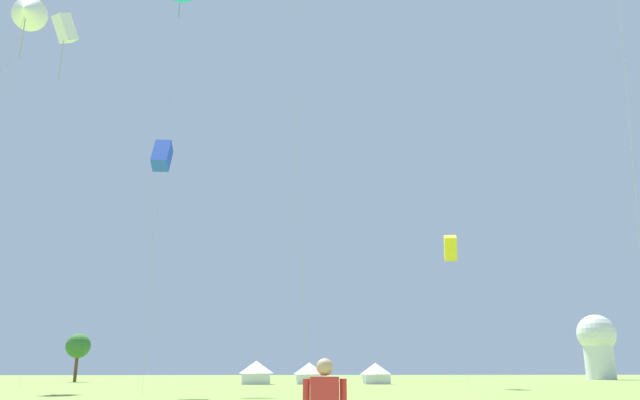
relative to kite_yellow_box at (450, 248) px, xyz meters
name	(u,v)px	position (x,y,z in m)	size (l,w,h in m)	color
kite_yellow_box	(450,248)	(0.00, 0.00, 0.00)	(1.60, 2.96, 14.28)	yellow
kite_cyan_parafoil	(180,0)	(-27.10, -2.30, 24.42)	(2.33, 1.21, 37.96)	#1EB7CC
kite_blue_box	(162,156)	(-25.65, -13.61, 3.81)	(1.26, 2.47, 18.10)	blue
kite_white_box	(65,29)	(-39.58, 2.30, 23.33)	(2.72, 3.58, 37.97)	white
kite_white_delta	(26,11)	(-27.49, -34.65, 2.25)	(2.13, 2.96, 16.10)	white
festival_tent_right	(256,371)	(-18.64, 16.18, -11.55)	(4.00, 4.00, 2.60)	white
festival_tent_left	(309,372)	(-12.52, 16.18, -11.66)	(3.71, 3.71, 2.41)	white
festival_tent_center	(376,372)	(-4.75, 16.18, -11.67)	(3.66, 3.66, 2.38)	white
observatory_dome	(597,343)	(38.90, 44.99, -6.98)	(6.40, 6.40, 10.80)	white
tree_distant_left	(78,346)	(-43.56, 32.59, -8.23)	(3.34, 3.34, 6.49)	brown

